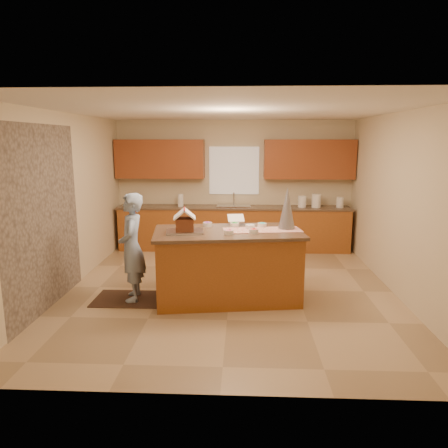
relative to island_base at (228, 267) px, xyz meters
The scene contains 28 objects.
floor 0.62m from the island_base, 87.04° to the left, with size 5.50×5.50×0.00m, color tan.
ceiling 2.25m from the island_base, 87.04° to the left, with size 5.50×5.50×0.00m, color silver.
wall_back 3.25m from the island_base, 89.64° to the left, with size 5.50×5.50×0.00m, color beige.
wall_front 2.52m from the island_base, 89.52° to the right, with size 5.50×5.50×0.00m, color beige.
wall_left 2.65m from the island_base, behind, with size 5.50×5.50×0.00m, color beige.
wall_right 2.69m from the island_base, ahead, with size 5.50×5.50×0.00m, color beige.
stone_accent 2.61m from the island_base, behind, with size 2.50×2.50×0.00m, color gray.
window_curtain 3.31m from the island_base, 89.63° to the left, with size 1.05×0.03×1.00m, color white.
back_counter_base 2.83m from the island_base, 89.60° to the left, with size 4.80×0.60×0.88m, color #934B1E.
back_counter_top 2.86m from the island_base, 89.60° to the left, with size 4.85×0.63×0.04m, color brown.
upper_cabinet_left 3.61m from the island_base, 117.40° to the left, with size 1.85×0.35×0.80m, color brown.
upper_cabinet_right 3.63m from the island_base, 62.00° to the left, with size 1.85×0.35×0.80m, color brown.
sink 2.86m from the island_base, 89.60° to the left, with size 0.70×0.45×0.12m, color silver.
faucet 3.07m from the island_base, 89.62° to the left, with size 0.03×0.03×0.28m, color silver.
island_base is the anchor object (origin of this frame).
island_top 0.51m from the island_base, 90.00° to the right, with size 2.08×1.09×0.04m, color brown.
table_runner 0.73m from the island_base, ahead, with size 1.11×0.40×0.01m, color #A01F0B.
baking_tray 0.82m from the island_base, 166.94° to the right, with size 0.51×0.38×0.03m, color silver.
cookbook 0.78m from the island_base, 76.33° to the left, with size 0.24×0.02×0.20m, color white.
tinsel_tree 1.20m from the island_base, 11.54° to the left, with size 0.24×0.24×0.61m, color silver.
rug 1.50m from the island_base, behind, with size 1.05×0.69×0.01m, color black.
boy 1.40m from the island_base, behind, with size 0.57×0.37×1.55m, color #8CA4C7.
canister_a 3.23m from the island_base, 63.02° to the left, with size 0.17×0.17×0.23m, color white.
canister_b 3.37m from the island_base, 58.54° to the left, with size 0.19×0.19×0.28m, color white.
canister_c 3.64m from the island_base, 51.89° to the left, with size 0.15×0.15×0.21m, color white.
paper_towel 3.09m from the island_base, 111.20° to the left, with size 0.12×0.12×0.26m, color white.
gingerbread_house 0.91m from the island_base, 166.94° to the right, with size 0.34×0.35×0.31m.
candy_bowls 0.60m from the island_base, 33.91° to the left, with size 0.95×0.66×0.06m.
Camera 1 is at (0.19, -6.15, 2.28)m, focal length 33.31 mm.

